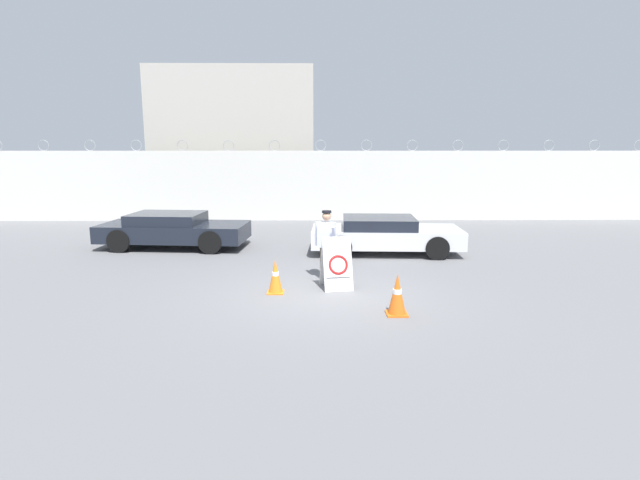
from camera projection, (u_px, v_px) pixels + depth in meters
The scene contains 9 objects.
ground_plane at pixel (327, 294), 10.84m from camera, with size 90.00×90.00×0.00m, color slate.
perimeter_wall at pixel (321, 186), 21.52m from camera, with size 36.00×0.30×3.44m.
building_block at pixel (238, 142), 25.60m from camera, with size 7.73×5.60×6.82m.
barricade_sign at pixel (337, 263), 11.16m from camera, with size 0.76×0.82×1.18m.
security_guard at pixel (327, 242), 11.87m from camera, with size 0.58×0.54×1.67m.
traffic_cone_near at pixel (275, 276), 10.84m from camera, with size 0.36×0.36×0.75m.
traffic_cone_mid at pixel (397, 295), 9.44m from camera, with size 0.40×0.40×0.79m.
parked_car_front_coupe at pixel (173, 229), 15.75m from camera, with size 4.67×2.25×1.09m.
parked_car_rear_sedan at pixel (384, 234), 14.95m from camera, with size 4.50×2.16×1.08m.
Camera 1 is at (-0.29, -10.44, 3.15)m, focal length 28.00 mm.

